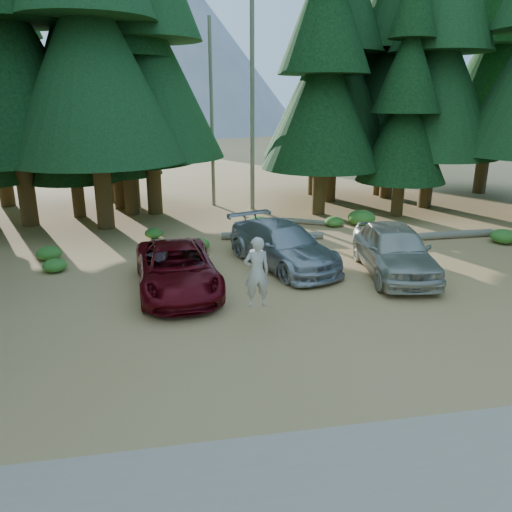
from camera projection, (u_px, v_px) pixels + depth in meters
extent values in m
plane|color=#B0884A|center=(313.00, 319.00, 14.09)|extent=(160.00, 160.00, 0.00)
cube|color=tan|center=(428.00, 488.00, 7.99)|extent=(26.00, 3.50, 0.01)
cylinder|color=#675F52|center=(252.00, 96.00, 25.98)|extent=(0.24, 0.24, 12.00)
cylinder|color=#675F52|center=(212.00, 115.00, 27.35)|extent=(0.20, 0.20, 10.00)
cone|color=gray|center=(180.00, 50.00, 89.47)|extent=(44.00, 44.00, 28.00)
cone|color=gray|center=(139.00, 75.00, 98.70)|extent=(36.00, 36.00, 20.00)
imported|color=#600810|center=(177.00, 268.00, 15.99)|extent=(2.82, 5.47, 1.47)
imported|color=#A7AAAF|center=(283.00, 245.00, 18.31)|extent=(3.90, 5.88, 1.58)
imported|color=#B5B1A1|center=(394.00, 249.00, 17.43)|extent=(2.85, 5.49, 1.79)
imported|color=beige|center=(257.00, 272.00, 13.43)|extent=(0.75, 0.52, 1.97)
cylinder|color=white|center=(256.00, 252.00, 13.30)|extent=(0.36, 0.36, 0.04)
cylinder|color=#675F52|center=(272.00, 236.00, 21.91)|extent=(4.47, 1.02, 0.32)
cylinder|color=#675F52|center=(313.00, 222.00, 24.41)|extent=(2.81, 1.65, 0.25)
cylinder|color=#675F52|center=(440.00, 235.00, 21.93)|extent=(5.11, 0.41, 0.33)
ellipsoid|color=#2E6D20|center=(49.00, 253.00, 19.12)|extent=(0.94, 0.94, 0.52)
ellipsoid|color=#2E6D20|center=(154.00, 233.00, 22.11)|extent=(0.78, 0.78, 0.43)
ellipsoid|color=#2E6D20|center=(197.00, 245.00, 20.12)|extent=(1.00, 1.00, 0.55)
ellipsoid|color=#2E6D20|center=(259.00, 223.00, 23.41)|extent=(1.15, 1.15, 0.63)
ellipsoid|color=#2E6D20|center=(334.00, 222.00, 24.02)|extent=(0.88, 0.88, 0.48)
ellipsoid|color=#2E6D20|center=(362.00, 218.00, 24.27)|extent=(1.33, 1.33, 0.73)
ellipsoid|color=#2E6D20|center=(55.00, 265.00, 17.82)|extent=(0.84, 0.84, 0.46)
ellipsoid|color=#2E6D20|center=(504.00, 236.00, 21.28)|extent=(1.09, 1.09, 0.60)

